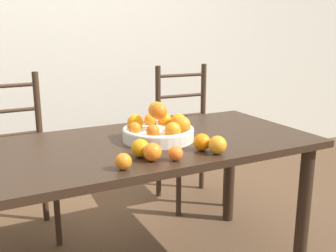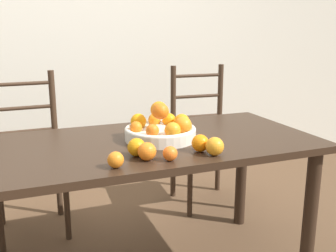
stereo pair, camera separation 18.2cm
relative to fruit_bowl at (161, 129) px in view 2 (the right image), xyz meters
name	(u,v)px [view 2 (the right image)]	position (x,y,z in m)	size (l,w,h in m)	color
wall_back	(73,25)	(-0.19, 1.48, 0.51)	(8.00, 0.06, 2.60)	beige
dining_table	(125,162)	(-0.19, 0.00, -0.15)	(1.89, 0.81, 0.74)	black
fruit_bowl	(161,129)	(0.00, 0.00, 0.00)	(0.35, 0.35, 0.19)	silver
orange_loose_0	(147,151)	(-0.16, -0.28, -0.02)	(0.08, 0.08, 0.08)	orange
orange_loose_1	(116,160)	(-0.31, -0.32, -0.02)	(0.07, 0.07, 0.07)	orange
orange_loose_2	(200,143)	(0.09, -0.25, -0.02)	(0.08, 0.08, 0.08)	orange
orange_loose_3	(215,146)	(0.13, -0.32, -0.01)	(0.08, 0.08, 0.08)	orange
orange_loose_4	(170,153)	(-0.08, -0.31, -0.02)	(0.06, 0.06, 0.06)	orange
orange_loose_5	(136,147)	(-0.19, -0.20, -0.02)	(0.08, 0.08, 0.08)	orange
chair_left	(28,159)	(-0.62, 0.75, -0.32)	(0.43, 0.41, 1.01)	#382619
chair_right	(203,140)	(0.61, 0.75, -0.32)	(0.44, 0.42, 1.01)	#382619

